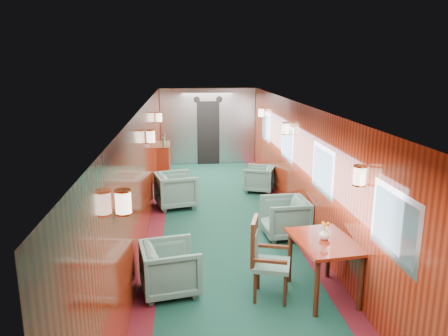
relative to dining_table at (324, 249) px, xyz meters
name	(u,v)px	position (x,y,z in m)	size (l,w,h in m)	color
room	(227,149)	(-1.10, 2.41, 0.94)	(12.00, 12.10, 2.40)	#0D3025
bulkhead	(208,127)	(-1.10, 8.32, 0.49)	(2.98, 0.17, 2.39)	#AAADB1
windows_right	(302,154)	(0.38, 2.66, 0.76)	(0.02, 8.60, 0.80)	silver
wall_sconces	(224,135)	(-1.10, 2.97, 1.10)	(2.97, 7.97, 0.25)	#F7E2C0
dining_table	(324,249)	(0.00, 0.00, 0.00)	(0.90, 1.19, 0.83)	maroon
side_chair	(264,255)	(-0.83, 0.04, -0.08)	(0.62, 0.64, 1.14)	#1B3F3A
credenza	(164,161)	(-2.44, 6.60, -0.20)	(0.34, 1.09, 1.25)	maroon
flower_vase	(325,234)	(0.00, 0.03, 0.21)	(0.15, 0.15, 0.16)	silver
armchair_left_near	(170,268)	(-2.11, 0.29, -0.33)	(0.77, 0.79, 0.72)	#1B3F3A
armchair_left_far	(176,190)	(-2.08, 4.06, -0.30)	(0.83, 0.85, 0.78)	#1B3F3A
armchair_right_near	(285,218)	(-0.04, 2.12, -0.32)	(0.79, 0.82, 0.74)	#1B3F3A
armchair_right_far	(259,179)	(-0.02, 5.09, -0.37)	(0.69, 0.71, 0.65)	#1B3F3A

